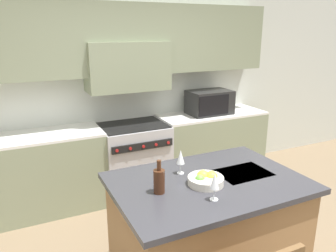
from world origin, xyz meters
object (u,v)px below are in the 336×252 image
at_px(microwave, 209,102).
at_px(wine_glass_near, 215,181).
at_px(wine_bottle, 159,181).
at_px(wine_glass_far, 181,158).
at_px(range_stove, 134,159).
at_px(fruit_bowl, 206,179).

distance_m(microwave, wine_glass_near, 2.46).
relative_size(microwave, wine_bottle, 2.36).
xyz_separation_m(wine_bottle, wine_glass_far, (0.30, 0.23, 0.04)).
height_order(wine_bottle, wine_glass_near, wine_bottle).
bearing_deg(wine_bottle, range_stove, 76.23).
relative_size(range_stove, wine_bottle, 3.66).
relative_size(microwave, wine_glass_far, 2.89).
bearing_deg(wine_glass_far, wine_bottle, -142.31).
bearing_deg(wine_glass_near, fruit_bowl, 71.57).
distance_m(range_stove, wine_glass_far, 1.70).
bearing_deg(wine_bottle, microwave, 48.97).
relative_size(microwave, wine_glass_near, 2.89).
bearing_deg(fruit_bowl, wine_glass_far, 108.86).
xyz_separation_m(microwave, wine_glass_far, (-1.29, -1.60, -0.03)).
distance_m(wine_glass_near, fruit_bowl, 0.27).
height_order(microwave, wine_bottle, microwave).
xyz_separation_m(wine_glass_near, fruit_bowl, (0.08, 0.24, -0.10)).
relative_size(range_stove, microwave, 1.55).
distance_m(microwave, wine_glass_far, 2.06).
bearing_deg(wine_bottle, wine_glass_near, -41.03).
distance_m(range_stove, wine_bottle, 1.95).
height_order(range_stove, microwave, microwave).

